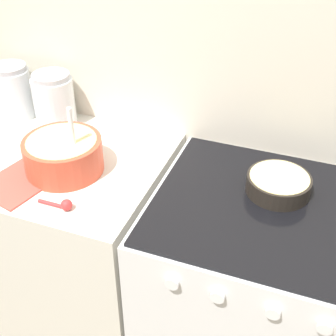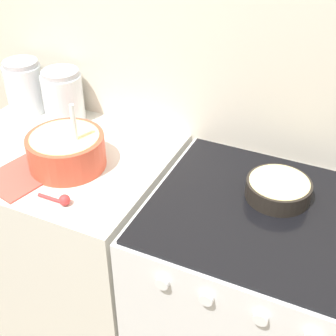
{
  "view_description": "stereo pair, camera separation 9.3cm",
  "coord_description": "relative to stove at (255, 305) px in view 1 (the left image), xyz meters",
  "views": [
    {
      "loc": [
        0.48,
        -0.83,
        1.86
      ],
      "look_at": [
        0.04,
        0.34,
        0.98
      ],
      "focal_mm": 50.0,
      "sensor_mm": 36.0,
      "label": 1
    },
    {
      "loc": [
        0.57,
        -0.8,
        1.86
      ],
      "look_at": [
        0.04,
        0.34,
        0.98
      ],
      "focal_mm": 50.0,
      "sensor_mm": 36.0,
      "label": 2
    }
  ],
  "objects": [
    {
      "name": "measuring_spoon",
      "position": [
        -0.6,
        -0.23,
        0.48
      ],
      "size": [
        0.12,
        0.04,
        0.04
      ],
      "color": "red",
      "rests_on": "countertop_cabinet"
    },
    {
      "name": "countertop_cabinet",
      "position": [
        -0.79,
        0.0,
        0.0
      ],
      "size": [
        0.8,
        0.64,
        0.93
      ],
      "color": "silver",
      "rests_on": "ground_plane"
    },
    {
      "name": "recipe_page",
      "position": [
        -0.8,
        -0.15,
        0.47
      ],
      "size": [
        0.25,
        0.31,
        0.01
      ],
      "color": "#CC4C3F",
      "rests_on": "countertop_cabinet"
    },
    {
      "name": "wall_back",
      "position": [
        -0.39,
        0.34,
        0.73
      ],
      "size": [
        4.61,
        0.05,
        2.4
      ],
      "color": "beige",
      "rests_on": "ground_plane"
    },
    {
      "name": "storage_jar_middle",
      "position": [
        -0.9,
        0.22,
        0.56
      ],
      "size": [
        0.16,
        0.16,
        0.21
      ],
      "color": "silver",
      "rests_on": "countertop_cabinet"
    },
    {
      "name": "stove",
      "position": [
        0.0,
        0.0,
        0.0
      ],
      "size": [
        0.75,
        0.65,
        0.93
      ],
      "color": "silver",
      "rests_on": "ground_plane"
    },
    {
      "name": "baking_pan",
      "position": [
        0.0,
        0.08,
        0.5
      ],
      "size": [
        0.2,
        0.2,
        0.06
      ],
      "color": "black",
      "rests_on": "stove"
    },
    {
      "name": "storage_jar_left",
      "position": [
        -1.08,
        0.22,
        0.56
      ],
      "size": [
        0.15,
        0.15,
        0.22
      ],
      "color": "silver",
      "rests_on": "countertop_cabinet"
    },
    {
      "name": "mixing_bowl",
      "position": [
        -0.7,
        -0.05,
        0.53
      ],
      "size": [
        0.26,
        0.26,
        0.25
      ],
      "color": "#D84C33",
      "rests_on": "countertop_cabinet"
    }
  ]
}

